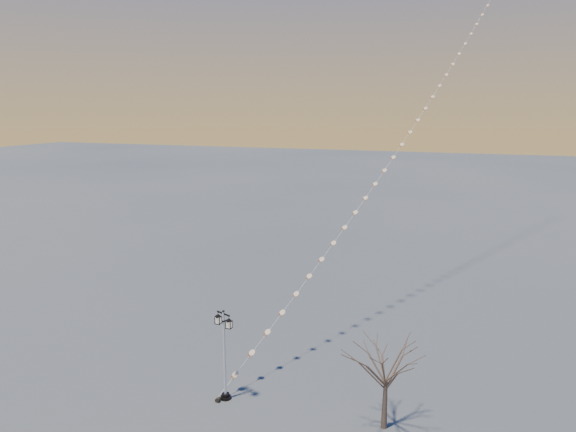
% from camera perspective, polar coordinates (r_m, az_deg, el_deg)
% --- Properties ---
extents(ground, '(300.00, 300.00, 0.00)m').
position_cam_1_polar(ground, '(25.37, -7.04, -21.43)').
color(ground, '#4B4E4C').
rests_on(ground, ground).
extents(street_lamp, '(1.11, 0.69, 4.61)m').
position_cam_1_polar(street_lamp, '(25.46, -7.11, -14.66)').
color(street_lamp, black).
rests_on(street_lamp, ground).
extents(bare_tree, '(2.62, 2.62, 4.35)m').
position_cam_1_polar(bare_tree, '(23.42, 10.93, -16.03)').
color(bare_tree, brown).
rests_on(bare_tree, ground).
extents(kite_train, '(15.87, 45.34, 33.11)m').
position_cam_1_polar(kite_train, '(42.44, 15.95, 14.99)').
color(kite_train, black).
rests_on(kite_train, ground).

